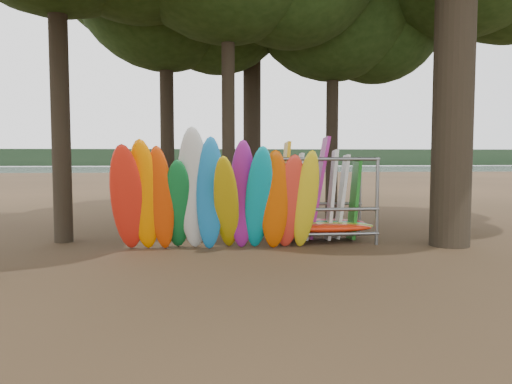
{
  "coord_description": "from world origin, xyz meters",
  "views": [
    {
      "loc": [
        -1.96,
        -11.38,
        2.34
      ],
      "look_at": [
        -0.73,
        1.5,
        1.4
      ],
      "focal_mm": 35.0,
      "sensor_mm": 36.0,
      "label": 1
    }
  ],
  "objects": [
    {
      "name": "kayak_row",
      "position": [
        -1.8,
        0.71,
        1.3
      ],
      "size": [
        5.09,
        2.03,
        3.15
      ],
      "color": "red",
      "rests_on": "ground"
    },
    {
      "name": "far_shore",
      "position": [
        0.0,
        110.0,
        2.0
      ],
      "size": [
        160.0,
        4.0,
        4.0
      ],
      "primitive_type": "cube",
      "color": "black",
      "rests_on": "ground"
    },
    {
      "name": "ground",
      "position": [
        0.0,
        0.0,
        0.0
      ],
      "size": [
        120.0,
        120.0,
        0.0
      ],
      "primitive_type": "plane",
      "color": "#47331E",
      "rests_on": "ground"
    },
    {
      "name": "lake",
      "position": [
        0.0,
        60.0,
        0.0
      ],
      "size": [
        160.0,
        160.0,
        0.0
      ],
      "primitive_type": "plane",
      "color": "gray",
      "rests_on": "ground"
    },
    {
      "name": "storage_rack",
      "position": [
        1.09,
        2.02,
        1.07
      ],
      "size": [
        2.9,
        1.57,
        2.9
      ],
      "color": "slate",
      "rests_on": "ground"
    }
  ]
}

